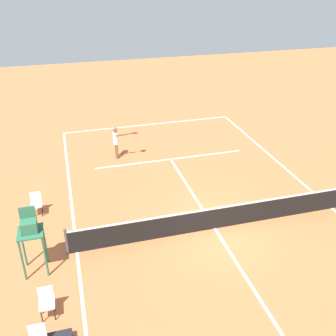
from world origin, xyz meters
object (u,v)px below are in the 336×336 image
Objects in this scene: courtside_chair_far at (47,301)px; umpire_chair at (30,231)px; courtside_chair_mid at (36,203)px; player_serving at (117,140)px; tennis_ball at (158,171)px.

umpire_chair is at bearing -80.32° from courtside_chair_far.
courtside_chair_far is (-0.38, 5.49, 0.00)m from courtside_chair_mid.
player_serving is 2.80m from tennis_ball.
tennis_ball is 0.07× the size of courtside_chair_far.
player_serving is at bearing -117.12° from umpire_chair.
courtside_chair_mid is at bearing -86.03° from courtside_chair_far.
courtside_chair_far is at bearing 99.68° from umpire_chair.
courtside_chair_far is (-0.35, 2.04, -1.07)m from umpire_chair.
courtside_chair_mid is (0.03, -3.44, -1.07)m from umpire_chair.
courtside_chair_mid is at bearing 21.59° from tennis_ball.
player_serving is 25.10× the size of tennis_ball.
player_serving is at bearing -50.75° from tennis_ball.
player_serving reaches higher than courtside_chair_mid.
tennis_ball is at bearing -158.41° from courtside_chair_mid.
player_serving is at bearing -110.26° from courtside_chair_far.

